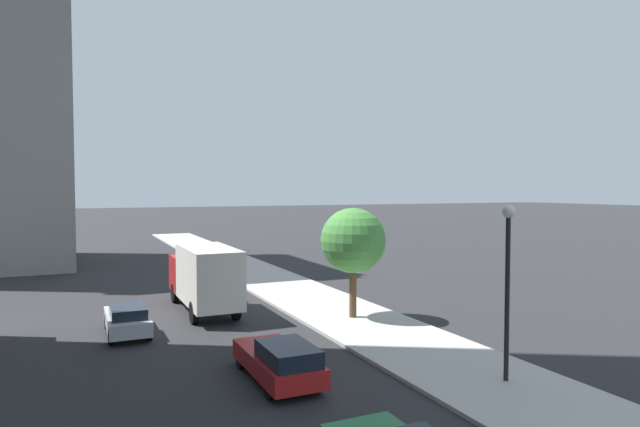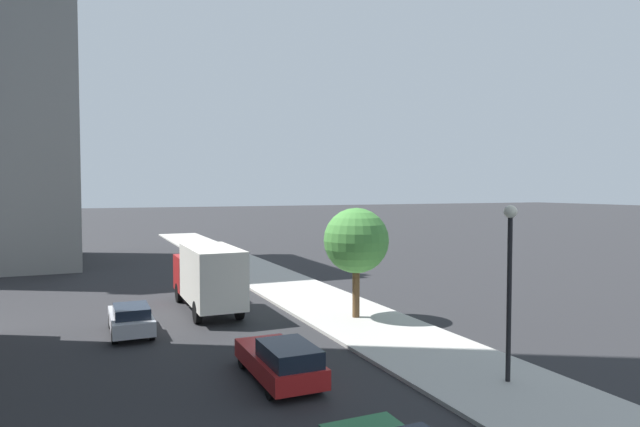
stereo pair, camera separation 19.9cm
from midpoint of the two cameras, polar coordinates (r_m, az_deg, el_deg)
The scene contains 6 objects.
sidewalk at distance 23.56m, azimuth 9.57°, elevation -13.36°, with size 5.15×120.00×0.15m, color #B2AFA8.
street_lamp at distance 18.98m, azimuth 19.62°, elevation -5.28°, with size 0.44×0.44×5.86m.
street_tree at distance 26.91m, azimuth 4.04°, elevation -2.90°, with size 3.24×3.24×5.46m.
car_silver at distance 26.16m, azimuth -19.09°, elevation -10.43°, with size 1.75×4.27×1.37m.
car_red at distance 19.01m, azimuth -3.82°, elevation -15.16°, with size 1.84×4.67×1.48m.
box_truck at distance 29.49m, azimuth -11.48°, elevation -6.39°, with size 2.39×7.95×3.53m.
Camera 2 is at (-4.22, 1.06, 6.54)m, focal length 30.39 mm.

